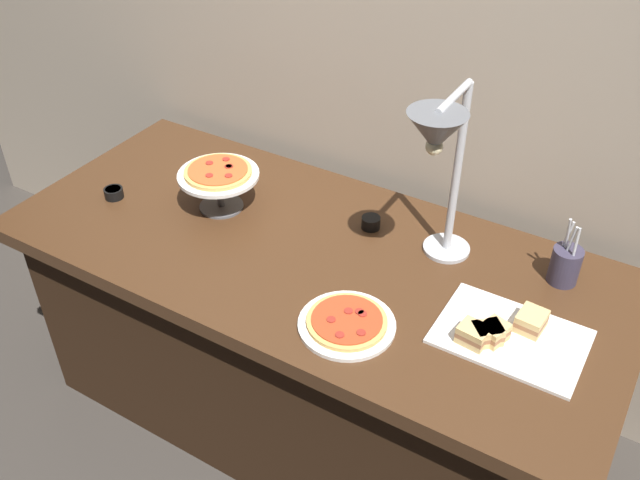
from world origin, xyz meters
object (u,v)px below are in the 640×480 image
Objects in this scene: heat_lamp at (440,147)px; sandwich_platter at (505,334)px; utensil_holder at (565,265)px; pizza_plate_front at (347,323)px; pizza_plate_center at (219,177)px; sauce_cup_near at (114,193)px; sauce_cup_far at (371,222)px.

heat_lamp is 1.47× the size of sandwich_platter.
utensil_holder reaches higher than sandwich_platter.
pizza_plate_front is 1.00× the size of pizza_plate_center.
pizza_plate_center is 1.00m from sandwich_platter.
sauce_cup_near is at bearing -166.36° from utensil_holder.
heat_lamp reaches higher than sauce_cup_near.
pizza_plate_center is at bearing -162.42° from sauce_cup_far.
pizza_plate_center reaches higher than sauce_cup_far.
pizza_plate_front is at bearing -23.87° from pizza_plate_center.
heat_lamp reaches higher than sauce_cup_far.
sandwich_platter is at bearing 1.30° from sauce_cup_near.
utensil_holder reaches higher than pizza_plate_center.
utensil_holder is (1.40, 0.34, 0.04)m from sauce_cup_near.
pizza_plate_front is 4.12× the size of sauce_cup_near.
pizza_plate_front is at bearing -132.19° from utensil_holder.
sauce_cup_far is (0.81, 0.29, 0.00)m from sauce_cup_near.
sandwich_platter reaches higher than pizza_plate_front.
heat_lamp reaches higher than pizza_plate_front.
utensil_holder reaches higher than sauce_cup_far.
utensil_holder is (0.58, 0.05, 0.04)m from sauce_cup_far.
heat_lamp is at bearing -30.32° from sauce_cup_far.
utensil_holder reaches higher than sauce_cup_near.
pizza_plate_center reaches higher than sandwich_platter.
utensil_holder is at bearing 13.64° from sauce_cup_near.
sandwich_platter is 5.96× the size of sauce_cup_near.
pizza_plate_center is 0.38m from sauce_cup_near.
heat_lamp is at bearing -149.66° from utensil_holder.
pizza_plate_center is at bearing -179.65° from heat_lamp.
heat_lamp reaches higher than pizza_plate_center.
sandwich_platter is 1.74× the size of utensil_holder.
pizza_plate_front is (-0.10, -0.28, -0.42)m from heat_lamp.
utensil_holder is at bearing 78.52° from sandwich_platter.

